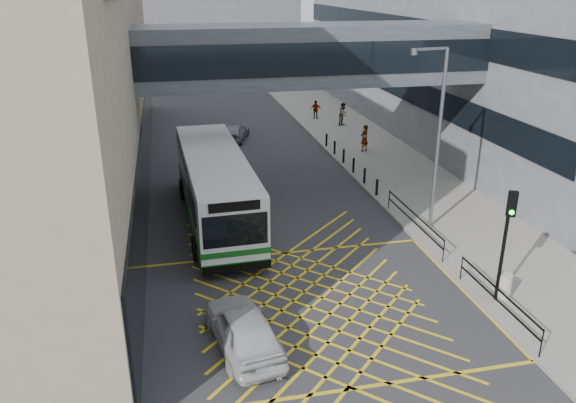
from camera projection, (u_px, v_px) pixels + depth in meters
ground at (311, 307)px, 20.37m from camera, size 120.00×120.00×0.00m
skybridge at (312, 54)px, 29.14m from camera, size 20.00×4.10×3.00m
pavement at (389, 166)px, 35.76m from camera, size 6.00×54.00×0.16m
box_junction at (311, 307)px, 20.37m from camera, size 12.00×9.00×0.01m
bus at (215, 185)px, 27.17m from camera, size 3.37×12.28×3.42m
car_white at (243, 328)px, 17.86m from camera, size 2.66×4.97×1.50m
car_dark at (225, 170)px, 33.22m from camera, size 2.99×4.40×1.28m
car_silver at (235, 132)px, 41.68m from camera, size 2.91×4.42×1.27m
traffic_light at (507, 231)px, 19.46m from camera, size 0.35×0.51×4.32m
street_lamp at (436, 130)px, 24.95m from camera, size 1.89×0.52×8.30m
litter_bin at (503, 286)px, 20.53m from camera, size 0.56×0.56×0.97m
kerb_railings at (447, 248)px, 22.88m from camera, size 0.05×12.54×1.00m
bollards at (348, 160)px, 35.03m from camera, size 0.14×10.14×0.90m
pedestrian_a at (364, 138)px, 38.25m from camera, size 0.88×0.81×1.81m
pedestrian_b at (343, 114)px, 45.21m from camera, size 0.99×0.97×1.80m
pedestrian_c at (316, 110)px, 47.42m from camera, size 1.01×0.74×1.55m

